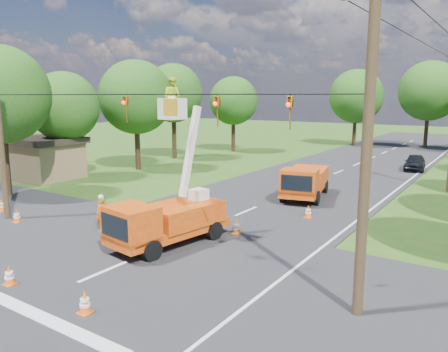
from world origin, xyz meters
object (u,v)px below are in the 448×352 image
Objects in this scene: distant_car at (415,162)px; traffic_cone_6 at (362,194)px; traffic_cone_3 at (308,211)px; tree_left_c at (64,107)px; pole_right_near at (367,139)px; second_truck at (305,181)px; traffic_cone_2 at (236,227)px; tree_left_b at (0,95)px; pole_left at (0,132)px; shed at (44,157)px; traffic_cone_0 at (9,275)px; traffic_cone_5 at (2,205)px; tree_left_f at (233,101)px; bucket_truck at (167,211)px; tree_left_d at (136,97)px; tree_far_b at (429,91)px; traffic_cone_1 at (85,302)px; traffic_cone_4 at (17,216)px; ground_worker at (102,215)px; tree_far_a at (356,96)px; tree_left_e at (173,93)px.

traffic_cone_6 is (-0.57, -13.38, -0.32)m from distant_car.
tree_left_c is (-19.80, 0.26, 5.08)m from traffic_cone_3.
pole_right_near is at bearing -74.10° from traffic_cone_6.
traffic_cone_2 is at bearing -100.83° from second_truck.
tree_left_b is at bearing -71.57° from tree_left_c.
pole_left reaches higher than distant_car.
traffic_cone_0 is at bearing -37.50° from shed.
traffic_cone_5 is 0.08× the size of tree_left_b.
tree_left_f is at bearing 96.98° from traffic_cone_5.
tree_left_d reaches higher than bucket_truck.
tree_far_b is at bearing 61.56° from tree_left_c.
traffic_cone_1 and traffic_cone_4 have the same top height.
bucket_truck is 0.75× the size of tree_left_b.
distant_car is 5.58× the size of traffic_cone_1.
traffic_cone_4 is 0.08× the size of pole_left.
traffic_cone_1 is 18.79m from traffic_cone_6.
tree_left_c is at bearing 122.42° from traffic_cone_5.
second_truck is 8.27× the size of traffic_cone_1.
traffic_cone_0 is 7.95m from traffic_cone_4.
tree_left_b reaches higher than tree_left_d.
tree_far_a is (-1.25, 41.76, 5.37)m from ground_worker.
shed is (-19.90, 12.33, 1.26)m from traffic_cone_1.
pole_left is at bearing -43.26° from shed.
tree_left_d is at bearing 110.14° from pole_left.
traffic_cone_1 and traffic_cone_5 have the same top height.
tree_left_b reaches higher than traffic_cone_1.
tree_left_c is at bearing -165.83° from traffic_cone_6.
traffic_cone_6 is 15.59m from pole_right_near.
bucket_truck is at bearing -107.84° from distant_car.
traffic_cone_0 is 50.09m from tree_far_b.
distant_car is 30.87m from traffic_cone_4.
tree_left_d is 0.97× the size of tree_far_a.
tree_far_a is at bearing 69.62° from shed.
tree_left_d is at bearing 147.51° from traffic_cone_2.
shed reaches higher than traffic_cone_6.
pole_left is at bearing -30.96° from tree_left_b.
distant_car is 0.42× the size of tree_far_a.
tree_far_b reaches higher than tree_left_d.
bucket_truck is 13.56m from traffic_cone_6.
traffic_cone_0 is 0.07× the size of pole_right_near.
tree_left_d reaches higher than second_truck.
pole_left is 30.49m from tree_left_f.
traffic_cone_4 is (-13.45, -27.78, -0.32)m from distant_car.
shed is 8.85m from tree_left_d.
tree_left_e is (-13.05, 20.76, 5.67)m from ground_worker.
bucket_truck is at bearing 4.37° from traffic_cone_5.
traffic_cone_4 is at bearing -155.76° from traffic_cone_2.
tree_left_e reaches higher than traffic_cone_5.
tree_left_e is at bearing -172.40° from distant_car.
traffic_cone_3 is 35.73m from tree_far_a.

